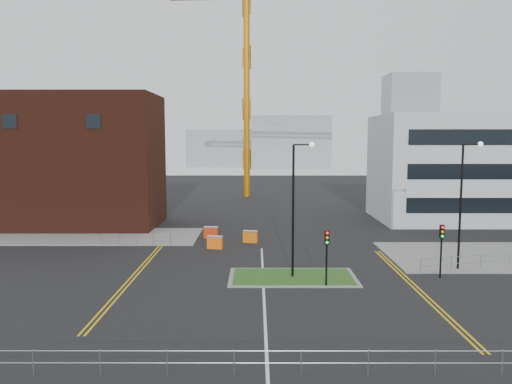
{
  "coord_description": "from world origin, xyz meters",
  "views": [
    {
      "loc": [
        -0.44,
        -24.94,
        9.47
      ],
      "look_at": [
        -0.49,
        15.85,
        5.0
      ],
      "focal_mm": 35.0,
      "sensor_mm": 36.0,
      "label": 1
    }
  ],
  "objects": [
    {
      "name": "skyline_d",
      "position": [
        -8.0,
        140.0,
        6.0
      ],
      "size": [
        30.0,
        12.0,
        12.0
      ],
      "primitive_type": "cube",
      "color": "gray",
      "rests_on": "ground"
    },
    {
      "name": "barrier_right",
      "position": [
        -1.0,
        19.4,
        0.59
      ],
      "size": [
        1.37,
        0.71,
        1.1
      ],
      "color": "orange",
      "rests_on": "ground"
    },
    {
      "name": "traffic_light_island",
      "position": [
        4.0,
        5.98,
        2.57
      ],
      "size": [
        0.28,
        0.33,
        3.65
      ],
      "color": "black",
      "rests_on": "ground"
    },
    {
      "name": "streetlamp_right_near",
      "position": [
        14.22,
        10.0,
        5.41
      ],
      "size": [
        1.46,
        0.36,
        9.18
      ],
      "color": "black",
      "rests_on": "ground"
    },
    {
      "name": "barrier_mid",
      "position": [
        -4.0,
        16.91,
        0.6
      ],
      "size": [
        1.38,
        0.74,
        1.11
      ],
      "color": "#FF660E",
      "rests_on": "ground"
    },
    {
      "name": "railing_front",
      "position": [
        0.0,
        -6.0,
        0.78
      ],
      "size": [
        24.05,
        0.05,
        1.1
      ],
      "color": "gray",
      "rests_on": "ground"
    },
    {
      "name": "island_kerb",
      "position": [
        2.0,
        8.0,
        0.04
      ],
      "size": [
        8.6,
        4.6,
        0.08
      ],
      "primitive_type": "cube",
      "color": "slate",
      "rests_on": "ground"
    },
    {
      "name": "office_block",
      "position": [
        26.01,
        31.97,
        6.0
      ],
      "size": [
        25.0,
        12.2,
        12.0
      ],
      "color": "#B8BABD",
      "rests_on": "ground"
    },
    {
      "name": "streetlamp_island",
      "position": [
        2.22,
        8.0,
        5.41
      ],
      "size": [
        1.46,
        0.36,
        9.18
      ],
      "color": "black",
      "rests_on": "ground"
    },
    {
      "name": "traffic_light_right",
      "position": [
        12.0,
        7.98,
        2.57
      ],
      "size": [
        0.28,
        0.33,
        3.65
      ],
      "color": "black",
      "rests_on": "ground"
    },
    {
      "name": "pavement_left",
      "position": [
        -20.0,
        22.0,
        0.06
      ],
      "size": [
        28.0,
        8.0,
        0.12
      ],
      "primitive_type": "cube",
      "color": "slate",
      "rests_on": "ground"
    },
    {
      "name": "ground",
      "position": [
        0.0,
        0.0,
        0.0
      ],
      "size": [
        200.0,
        200.0,
        0.0
      ],
      "primitive_type": "plane",
      "color": "black",
      "rests_on": "ground"
    },
    {
      "name": "skyline_c",
      "position": [
        45.0,
        125.0,
        14.0
      ],
      "size": [
        14.0,
        12.0,
        28.0
      ],
      "primitive_type": "cube",
      "color": "gray",
      "rests_on": "ground"
    },
    {
      "name": "railing_left",
      "position": [
        -11.0,
        18.0,
        0.74
      ],
      "size": [
        6.05,
        0.05,
        1.1
      ],
      "color": "gray",
      "rests_on": "ground"
    },
    {
      "name": "skyline_b",
      "position": [
        10.0,
        130.0,
        8.0
      ],
      "size": [
        24.0,
        12.0,
        16.0
      ],
      "primitive_type": "cube",
      "color": "gray",
      "rests_on": "ground"
    },
    {
      "name": "brick_building",
      "position": [
        -22.97,
        28.0,
        6.85
      ],
      "size": [
        24.2,
        10.07,
        14.24
      ],
      "color": "#441B11",
      "rests_on": "ground"
    },
    {
      "name": "yellow_left_a",
      "position": [
        -9.0,
        10.0,
        0.01
      ],
      "size": [
        0.12,
        24.0,
        0.01
      ],
      "primitive_type": "cube",
      "color": "gold",
      "rests_on": "ground"
    },
    {
      "name": "yellow_right_b",
      "position": [
        9.8,
        6.0,
        0.01
      ],
      "size": [
        0.12,
        20.0,
        0.01
      ],
      "primitive_type": "cube",
      "color": "gold",
      "rests_on": "ground"
    },
    {
      "name": "skyline_a",
      "position": [
        -40.0,
        120.0,
        11.0
      ],
      "size": [
        18.0,
        12.0,
        22.0
      ],
      "primitive_type": "cube",
      "color": "gray",
      "rests_on": "ground"
    },
    {
      "name": "centre_line",
      "position": [
        0.0,
        2.0,
        0.01
      ],
      "size": [
        0.15,
        30.0,
        0.01
      ],
      "primitive_type": "cube",
      "color": "silver",
      "rests_on": "ground"
    },
    {
      "name": "tower_crane",
      "position": [
        3.94,
        54.66,
        25.09
      ],
      "size": [
        52.97,
        3.98,
        36.24
      ],
      "color": "orange",
      "rests_on": "ground"
    },
    {
      "name": "barrier_left",
      "position": [
        -4.73,
        21.34,
        0.61
      ],
      "size": [
        1.37,
        0.59,
        1.12
      ],
      "color": "red",
      "rests_on": "ground"
    },
    {
      "name": "grass_island",
      "position": [
        2.0,
        8.0,
        0.06
      ],
      "size": [
        8.0,
        4.0,
        0.12
      ],
      "primitive_type": "cube",
      "color": "#254818",
      "rests_on": "ground"
    },
    {
      "name": "yellow_left_b",
      "position": [
        -8.7,
        10.0,
        0.01
      ],
      "size": [
        0.12,
        24.0,
        0.01
      ],
      "primitive_type": "cube",
      "color": "gold",
      "rests_on": "ground"
    },
    {
      "name": "yellow_right_a",
      "position": [
        9.5,
        6.0,
        0.01
      ],
      "size": [
        0.12,
        20.0,
        0.01
      ],
      "primitive_type": "cube",
      "color": "gold",
      "rests_on": "ground"
    }
  ]
}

